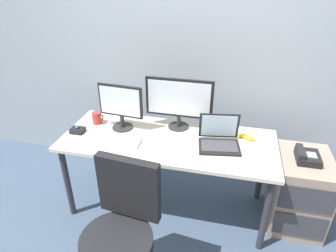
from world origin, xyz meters
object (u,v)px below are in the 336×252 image
at_px(trackball_mouse, 78,130).
at_px(monitor_main, 179,101).
at_px(paper_notepad, 175,153).
at_px(monitor_side, 121,105).
at_px(keyboard, 115,141).
at_px(coffee_mug, 97,118).
at_px(desk_phone, 307,156).
at_px(file_cabinet, 298,191).
at_px(banana, 245,136).
at_px(laptop, 219,139).
at_px(office_chair, 122,240).

bearing_deg(trackball_mouse, monitor_main, 19.42).
bearing_deg(monitor_main, paper_notepad, -81.68).
distance_m(monitor_main, monitor_side, 0.48).
bearing_deg(keyboard, coffee_mug, 135.41).
height_order(monitor_side, paper_notepad, monitor_side).
distance_m(desk_phone, monitor_side, 1.52).
bearing_deg(keyboard, paper_notepad, -5.16).
bearing_deg(monitor_side, coffee_mug, 172.99).
height_order(monitor_side, trackball_mouse, monitor_side).
distance_m(file_cabinet, banana, 0.64).
xyz_separation_m(trackball_mouse, paper_notepad, (0.86, -0.12, -0.02)).
distance_m(monitor_main, keyboard, 0.62).
xyz_separation_m(monitor_side, laptop, (0.83, -0.09, -0.16)).
relative_size(keyboard, banana, 2.19).
xyz_separation_m(coffee_mug, banana, (1.27, 0.04, -0.03)).
distance_m(desk_phone, monitor_main, 1.08).
bearing_deg(banana, coffee_mug, -178.26).
xyz_separation_m(office_chair, monitor_side, (-0.32, 0.91, 0.48)).
height_order(keyboard, banana, banana).
bearing_deg(coffee_mug, trackball_mouse, -115.87).
bearing_deg(desk_phone, keyboard, -171.95).
relative_size(monitor_main, coffee_mug, 5.33).
bearing_deg(paper_notepad, office_chair, -107.77).
relative_size(desk_phone, keyboard, 0.48).
height_order(laptop, trackball_mouse, laptop).
bearing_deg(laptop, monitor_main, 149.86).
distance_m(keyboard, banana, 1.05).
xyz_separation_m(file_cabinet, trackball_mouse, (-1.84, -0.15, 0.42)).
bearing_deg(banana, monitor_main, 174.42).
xyz_separation_m(monitor_main, coffee_mug, (-0.71, -0.09, -0.20)).
relative_size(trackball_mouse, banana, 0.58).
bearing_deg(paper_notepad, monitor_main, 98.32).
relative_size(monitor_side, keyboard, 0.93).
height_order(monitor_side, coffee_mug, monitor_side).
height_order(keyboard, trackball_mouse, trackball_mouse).
height_order(trackball_mouse, banana, trackball_mouse).
relative_size(office_chair, monitor_side, 2.48).
height_order(file_cabinet, monitor_main, monitor_main).
bearing_deg(laptop, desk_phone, 5.24).
height_order(paper_notepad, banana, banana).
xyz_separation_m(keyboard, laptop, (0.81, 0.15, 0.04)).
bearing_deg(laptop, keyboard, -169.66).
distance_m(file_cabinet, keyboard, 1.55).
height_order(file_cabinet, keyboard, keyboard).
distance_m(monitor_main, paper_notepad, 0.48).
height_order(coffee_mug, banana, coffee_mug).
bearing_deg(coffee_mug, monitor_main, 7.46).
relative_size(office_chair, laptop, 2.78).
distance_m(office_chair, trackball_mouse, 1.04).
bearing_deg(laptop, trackball_mouse, -176.40).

